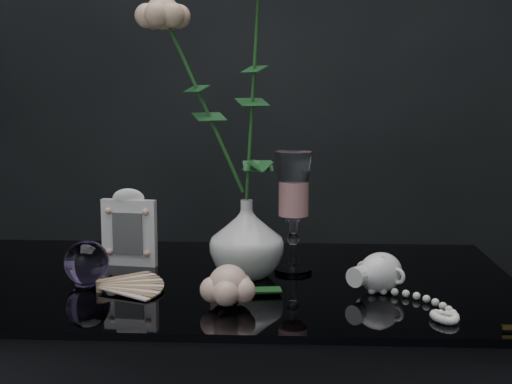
# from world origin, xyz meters

# --- Properties ---
(vase) EXTENTS (0.17, 0.17, 0.14)m
(vase) POSITION_xyz_m (0.06, 0.06, 0.83)
(vase) COLOR silver
(vase) RESTS_ON table
(wine_glass) EXTENTS (0.08, 0.08, 0.22)m
(wine_glass) POSITION_xyz_m (0.14, 0.10, 0.87)
(wine_glass) COLOR white
(wine_glass) RESTS_ON table
(picture_frame) EXTENTS (0.12, 0.10, 0.14)m
(picture_frame) POSITION_xyz_m (-0.16, 0.13, 0.83)
(picture_frame) COLOR white
(picture_frame) RESTS_ON table
(paperweight) EXTENTS (0.08, 0.08, 0.08)m
(paperweight) POSITION_xyz_m (-0.20, -0.01, 0.80)
(paperweight) COLOR #8B70B7
(paperweight) RESTS_ON table
(paper_fan) EXTENTS (0.22, 0.18, 0.02)m
(paper_fan) POSITION_xyz_m (-0.17, -0.05, 0.77)
(paper_fan) COLOR beige
(paper_fan) RESTS_ON table
(loose_rose) EXTENTS (0.20, 0.22, 0.06)m
(loose_rose) POSITION_xyz_m (0.05, -0.11, 0.79)
(loose_rose) COLOR #FFBBA4
(loose_rose) RESTS_ON table
(pearl_jar) EXTENTS (0.32, 0.33, 0.07)m
(pearl_jar) POSITION_xyz_m (0.28, -0.02, 0.80)
(pearl_jar) COLOR white
(pearl_jar) RESTS_ON table
(roses) EXTENTS (0.24, 0.11, 0.45)m
(roses) POSITION_xyz_m (0.02, 0.07, 1.10)
(roses) COLOR beige
(roses) RESTS_ON vase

